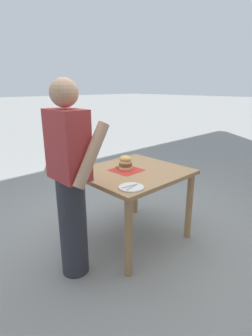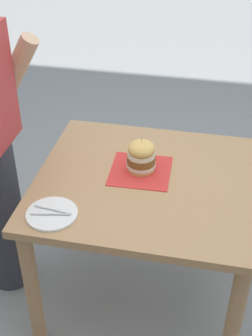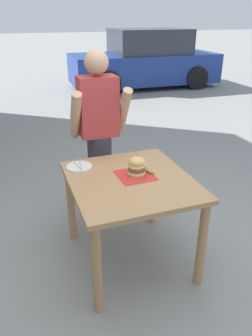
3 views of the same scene
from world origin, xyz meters
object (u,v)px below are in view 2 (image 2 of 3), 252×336
Objects in this scene: patio_table at (146,200)px; pickle_spear at (144,154)px; sandwich at (141,156)px; side_plate_with_forks at (52,214)px.

pickle_spear reaches higher than patio_table.
sandwich reaches higher than pickle_spear.
sandwich reaches higher than patio_table.
side_plate_with_forks is at bearing 148.94° from pickle_spear.
patio_table is at bearing -149.45° from sandwich.
sandwich is at bearing 30.55° from patio_table.
sandwich is 0.13m from pickle_spear.
patio_table is 0.23m from pickle_spear.
sandwich reaches higher than side_plate_with_forks.
pickle_spear is at bearing 0.98° from sandwich.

